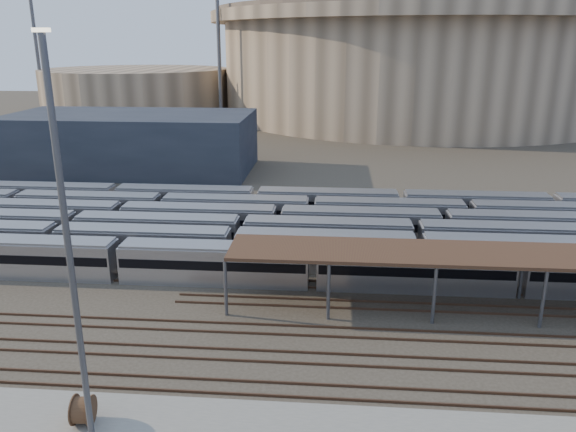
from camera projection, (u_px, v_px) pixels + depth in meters
The scene contains 11 objects.
ground at pixel (320, 326), 45.70m from camera, with size 420.00×420.00×0.00m, color #383026.
subway_trains at pixel (300, 231), 62.97m from camera, with size 131.01×23.90×3.60m.
empty_tracks at pixel (319, 358), 40.92m from camera, with size 170.00×9.62×0.18m.
stadium at pixel (416, 60), 171.86m from camera, with size 124.00×124.00×32.50m.
secondary_arena at pixel (137, 92), 171.94m from camera, with size 56.00×56.00×14.00m, color tan.
service_building at pixel (132, 142), 99.26m from camera, with size 42.00×20.00×10.00m, color #1E232D.
floodlight_0 at pixel (219, 46), 146.45m from camera, with size 4.00×1.00×38.40m.
floodlight_1 at pixel (36, 46), 160.33m from camera, with size 4.00×1.00×38.40m.
floodlight_3 at pixel (305, 45), 192.40m from camera, with size 4.00×1.00×38.40m.
cable_reel_east at pixel (83, 410), 33.53m from camera, with size 1.88×1.88×1.04m, color brown.
yard_light_pole at pixel (69, 255), 29.18m from camera, with size 0.81×0.36×22.62m.
Camera 1 is at (0.76, -40.97, 22.28)m, focal length 35.00 mm.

